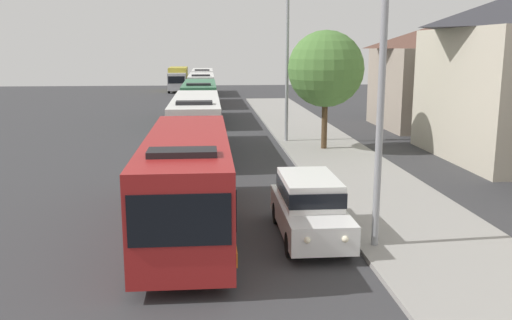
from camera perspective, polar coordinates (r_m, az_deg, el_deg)
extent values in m
cube|color=maroon|center=(17.58, -7.00, -1.91)|extent=(2.50, 10.51, 2.70)
cube|color=black|center=(17.50, -2.87, -0.72)|extent=(0.04, 9.67, 1.00)
cube|color=black|center=(17.60, -11.16, -0.86)|extent=(0.04, 9.67, 1.00)
cube|color=black|center=(12.41, -7.87, -6.17)|extent=(2.30, 0.04, 1.20)
cube|color=orange|center=(17.78, -2.80, -4.35)|extent=(0.03, 9.99, 0.36)
cube|color=black|center=(14.20, -7.57, 0.78)|extent=(1.75, 0.90, 0.16)
cylinder|color=black|center=(14.80, -3.00, -9.28)|extent=(0.28, 1.00, 1.00)
cylinder|color=black|center=(14.90, -11.60, -9.36)|extent=(0.28, 1.00, 1.00)
cylinder|color=black|center=(20.67, -3.59, -3.25)|extent=(0.28, 1.00, 1.00)
cylinder|color=black|center=(20.74, -9.69, -3.34)|extent=(0.28, 1.00, 1.00)
cube|color=silver|center=(30.61, -6.15, 3.81)|extent=(2.50, 11.29, 2.70)
cube|color=black|center=(30.57, -3.77, 4.50)|extent=(0.04, 10.39, 1.00)
cube|color=black|center=(30.62, -8.54, 4.41)|extent=(0.04, 10.39, 1.00)
cube|color=black|center=(24.96, -6.42, 2.77)|extent=(2.30, 0.04, 1.20)
cube|color=navy|center=(30.73, -3.73, 2.37)|extent=(0.03, 10.73, 0.36)
cube|color=black|center=(27.09, -6.35, 5.86)|extent=(1.75, 0.90, 0.16)
cylinder|color=black|center=(27.35, -3.93, 0.39)|extent=(0.28, 1.00, 1.00)
cylinder|color=black|center=(27.40, -8.54, 0.31)|extent=(0.28, 1.00, 1.00)
cylinder|color=black|center=(33.85, -4.14, 2.53)|extent=(0.28, 1.00, 1.00)
cylinder|color=black|center=(33.90, -7.86, 2.46)|extent=(0.28, 1.00, 1.00)
cube|color=#33724C|center=(44.13, -5.80, 6.15)|extent=(2.50, 11.09, 2.70)
cube|color=black|center=(44.10, -4.15, 6.63)|extent=(0.04, 10.20, 1.00)
cube|color=black|center=(44.14, -7.47, 6.57)|extent=(0.04, 10.20, 1.00)
cube|color=black|center=(38.57, -5.92, 5.83)|extent=(2.30, 0.04, 1.20)
cube|color=black|center=(44.21, -4.11, 5.14)|extent=(0.03, 10.53, 0.36)
cube|color=black|center=(40.70, -5.90, 7.72)|extent=(1.75, 0.90, 0.16)
cylinder|color=black|center=(40.84, -4.28, 4.06)|extent=(0.28, 1.00, 1.00)
cylinder|color=black|center=(40.88, -7.38, 4.00)|extent=(0.28, 1.00, 1.00)
cylinder|color=black|center=(47.28, -4.38, 5.06)|extent=(0.28, 1.00, 1.00)
cylinder|color=black|center=(47.32, -7.06, 5.01)|extent=(0.28, 1.00, 1.00)
cube|color=silver|center=(57.52, -5.61, 7.37)|extent=(2.50, 11.09, 2.70)
cube|color=black|center=(57.49, -4.34, 7.74)|extent=(0.04, 10.21, 1.00)
cube|color=black|center=(57.52, -6.90, 7.70)|extent=(0.04, 10.21, 1.00)
cube|color=black|center=(51.94, -5.69, 7.27)|extent=(2.30, 0.04, 1.20)
cube|color=orange|center=(57.58, -4.32, 6.60)|extent=(0.03, 10.54, 0.36)
cube|color=black|center=(54.11, -5.68, 8.64)|extent=(1.75, 0.90, 0.16)
cylinder|color=black|center=(54.19, -4.46, 5.87)|extent=(0.28, 1.00, 1.00)
cylinder|color=black|center=(54.22, -6.80, 5.83)|extent=(0.28, 1.00, 1.00)
cylinder|color=black|center=(60.65, -4.52, 6.47)|extent=(0.28, 1.00, 1.00)
cylinder|color=black|center=(60.68, -6.61, 6.43)|extent=(0.28, 1.00, 1.00)
cube|color=silver|center=(70.43, -5.50, 8.12)|extent=(2.50, 10.84, 2.70)
cube|color=black|center=(70.41, -4.46, 8.42)|extent=(0.04, 9.97, 1.00)
cube|color=black|center=(70.44, -6.55, 8.38)|extent=(0.04, 9.97, 1.00)
cube|color=black|center=(64.99, -5.55, 8.10)|extent=(2.30, 0.04, 1.20)
cube|color=black|center=(70.48, -4.44, 7.48)|extent=(0.03, 10.30, 0.36)
cube|color=black|center=(67.12, -5.55, 9.17)|extent=(1.75, 0.90, 0.16)
cylinder|color=black|center=(67.16, -4.56, 6.95)|extent=(0.28, 1.00, 1.00)
cylinder|color=black|center=(67.18, -6.45, 6.91)|extent=(0.28, 1.00, 1.00)
cylinder|color=black|center=(73.48, -4.60, 7.33)|extent=(0.28, 1.00, 1.00)
cylinder|color=black|center=(73.50, -6.33, 7.30)|extent=(0.28, 1.00, 1.00)
cube|color=white|center=(17.12, 5.50, -5.71)|extent=(1.84, 4.88, 0.80)
cube|color=white|center=(17.04, 5.46, -2.99)|extent=(1.62, 2.83, 0.80)
cube|color=black|center=(17.04, 5.46, -2.99)|extent=(1.66, 2.93, 0.44)
sphere|color=#F9EFCC|center=(14.70, 5.28, -8.21)|extent=(0.18, 0.18, 0.18)
sphere|color=#F9EFCC|center=(14.91, 9.15, -8.03)|extent=(0.18, 0.18, 0.18)
cylinder|color=black|center=(15.69, 3.50, -8.65)|extent=(0.22, 0.70, 0.70)
cylinder|color=black|center=(16.00, 9.38, -8.38)|extent=(0.22, 0.70, 0.70)
cylinder|color=black|center=(18.53, 2.13, -5.45)|extent=(0.22, 0.70, 0.70)
cylinder|color=black|center=(18.79, 7.12, -5.29)|extent=(0.22, 0.70, 0.70)
cube|color=#B7B7BC|center=(72.33, -8.13, 7.94)|extent=(2.30, 1.80, 2.20)
cube|color=gold|center=(76.43, -7.97, 8.39)|extent=(2.35, 6.46, 2.70)
cube|color=black|center=(71.40, -8.17, 8.14)|extent=(2.07, 0.04, 0.90)
cylinder|color=black|center=(72.46, -8.92, 7.13)|extent=(0.26, 0.90, 0.90)
cylinder|color=black|center=(72.35, -7.28, 7.17)|extent=(0.26, 0.90, 0.90)
cylinder|color=black|center=(77.94, -8.65, 7.44)|extent=(0.26, 0.90, 0.90)
cylinder|color=black|center=(77.83, -7.12, 7.47)|extent=(0.26, 0.90, 0.90)
cylinder|color=gray|center=(15.70, 12.68, 5.71)|extent=(0.20, 0.20, 8.18)
cylinder|color=gray|center=(33.65, 3.21, 9.48)|extent=(0.20, 0.20, 8.87)
cylinder|color=#4C3823|center=(31.47, 7.03, 3.69)|extent=(0.32, 0.32, 2.76)
sphere|color=#4C7A38|center=(31.20, 7.17, 9.27)|extent=(4.21, 4.21, 4.21)
cube|color=gray|center=(42.44, 17.50, 7.02)|extent=(7.05, 7.98, 5.68)
pyramid|color=brown|center=(42.35, 17.80, 11.96)|extent=(7.40, 8.38, 1.64)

